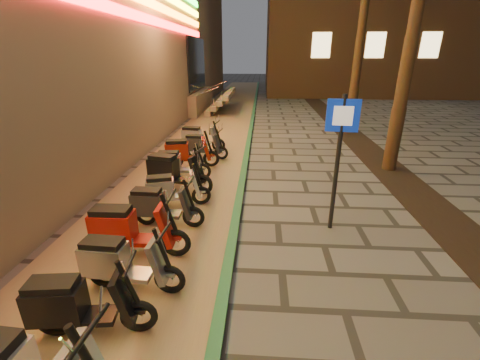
# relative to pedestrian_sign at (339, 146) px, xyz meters

# --- Properties ---
(parking_strip) EXTENTS (3.40, 60.00, 0.01)m
(parking_strip) POSITION_rel_pedestrian_sign_xyz_m (-3.67, 6.80, -1.74)
(parking_strip) COLOR #8C7251
(parking_strip) RESTS_ON ground
(green_curb) EXTENTS (0.18, 60.00, 0.10)m
(green_curb) POSITION_rel_pedestrian_sign_xyz_m (-1.97, 6.80, -1.69)
(green_curb) COLOR #235F38
(green_curb) RESTS_ON ground
(planting_strip) EXTENTS (1.20, 40.00, 0.02)m
(planting_strip) POSITION_rel_pedestrian_sign_xyz_m (2.53, 1.80, -1.73)
(planting_strip) COLOR black
(planting_strip) RESTS_ON ground
(pedestrian_sign) EXTENTS (0.59, 0.11, 2.69)m
(pedestrian_sign) POSITION_rel_pedestrian_sign_xyz_m (0.00, 0.00, 0.00)
(pedestrian_sign) COLOR black
(pedestrian_sign) RESTS_ON ground
(scooter_4) EXTENTS (1.55, 0.61, 1.09)m
(scooter_4) POSITION_rel_pedestrian_sign_xyz_m (-3.69, -2.96, -1.27)
(scooter_4) COLOR black
(scooter_4) RESTS_ON ground
(scooter_5) EXTENTS (1.55, 0.54, 1.09)m
(scooter_5) POSITION_rel_pedestrian_sign_xyz_m (-3.50, -2.09, -1.27)
(scooter_5) COLOR black
(scooter_5) RESTS_ON ground
(scooter_6) EXTENTS (1.71, 0.60, 1.21)m
(scooter_6) POSITION_rel_pedestrian_sign_xyz_m (-3.73, -1.21, -1.22)
(scooter_6) COLOR black
(scooter_6) RESTS_ON ground
(scooter_7) EXTENTS (1.50, 0.53, 1.06)m
(scooter_7) POSITION_rel_pedestrian_sign_xyz_m (-3.53, -0.14, -1.28)
(scooter_7) COLOR black
(scooter_7) RESTS_ON ground
(scooter_8) EXTENTS (1.47, 0.77, 1.04)m
(scooter_8) POSITION_rel_pedestrian_sign_xyz_m (-3.52, 0.72, -1.29)
(scooter_8) COLOR black
(scooter_8) RESTS_ON ground
(scooter_9) EXTENTS (1.75, 0.83, 1.23)m
(scooter_9) POSITION_rel_pedestrian_sign_xyz_m (-3.73, 1.72, -1.21)
(scooter_9) COLOR black
(scooter_9) RESTS_ON ground
(scooter_10) EXTENTS (1.52, 0.53, 1.07)m
(scooter_10) POSITION_rel_pedestrian_sign_xyz_m (-3.82, 2.54, -1.28)
(scooter_10) COLOR black
(scooter_10) RESTS_ON ground
(scooter_11) EXTENTS (1.67, 0.72, 1.17)m
(scooter_11) POSITION_rel_pedestrian_sign_xyz_m (-3.81, 3.55, -1.23)
(scooter_11) COLOR black
(scooter_11) RESTS_ON ground
(scooter_12) EXTENTS (1.49, 0.59, 1.05)m
(scooter_12) POSITION_rel_pedestrian_sign_xyz_m (-3.49, 4.56, -1.29)
(scooter_12) COLOR black
(scooter_12) RESTS_ON ground
(scooter_13) EXTENTS (1.62, 0.63, 1.14)m
(scooter_13) POSITION_rel_pedestrian_sign_xyz_m (-3.78, 5.49, -1.25)
(scooter_13) COLOR black
(scooter_13) RESTS_ON ground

